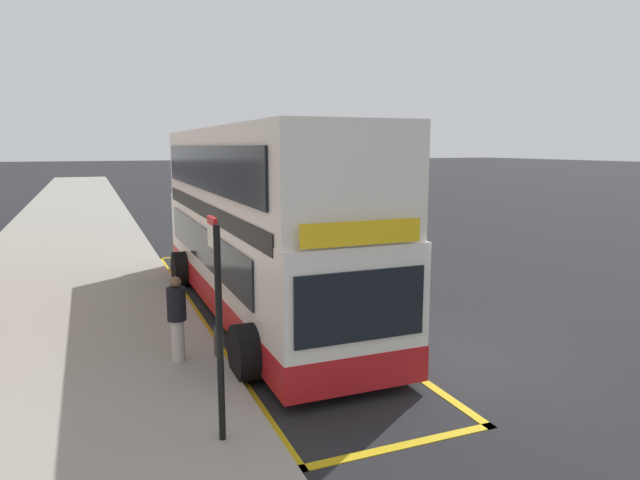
% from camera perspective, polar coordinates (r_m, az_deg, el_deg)
% --- Properties ---
extents(ground_plane, '(260.00, 260.00, 0.00)m').
position_cam_1_polar(ground_plane, '(41.23, -13.59, 3.59)').
color(ground_plane, black).
extents(pavement_near, '(6.00, 76.00, 0.14)m').
position_cam_1_polar(pavement_near, '(40.77, -23.37, 3.12)').
color(pavement_near, gray).
rests_on(pavement_near, ground).
extents(double_decker_bus, '(3.20, 11.46, 4.40)m').
position_cam_1_polar(double_decker_bus, '(13.78, -6.45, 1.34)').
color(double_decker_bus, white).
rests_on(double_decker_bus, ground).
extents(bus_bay_markings, '(3.05, 14.72, 0.01)m').
position_cam_1_polar(bus_bay_markings, '(14.45, -6.65, -6.64)').
color(bus_bay_markings, gold).
rests_on(bus_bay_markings, ground).
extents(bus_stop_sign, '(0.09, 0.51, 2.95)m').
position_cam_1_polar(bus_stop_sign, '(7.50, -10.25, -7.34)').
color(bus_stop_sign, black).
rests_on(bus_stop_sign, pavement_near).
extents(parked_car_white_ahead, '(2.09, 4.20, 1.62)m').
position_cam_1_polar(parked_car_white_ahead, '(63.90, -12.39, 6.32)').
color(parked_car_white_ahead, silver).
rests_on(parked_car_white_ahead, ground).
extents(pedestrian_waiting_near_sign, '(0.34, 0.34, 1.56)m').
position_cam_1_polar(pedestrian_waiting_near_sign, '(10.57, -14.21, -7.39)').
color(pedestrian_waiting_near_sign, '#B7B2AD').
rests_on(pedestrian_waiting_near_sign, pavement_near).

